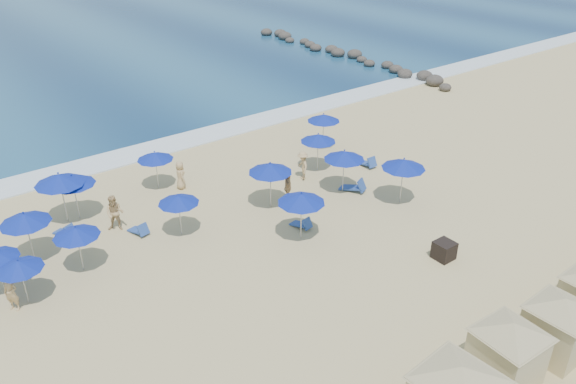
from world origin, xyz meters
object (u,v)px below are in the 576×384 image
at_px(cabana_1, 509,344).
at_px(umbrella_13, 72,180).
at_px(umbrella_4, 155,156).
at_px(umbrella_10, 318,138).
at_px(umbrella_6, 301,198).
at_px(umbrella_11, 404,164).
at_px(beachgoer_2, 288,188).
at_px(umbrella_2, 59,179).
at_px(rock_jetty, 344,54).
at_px(beachgoer_0, 11,292).
at_px(trash_bin, 444,250).
at_px(cabana_2, 560,319).
at_px(umbrella_3, 76,232).
at_px(umbrella_8, 344,155).
at_px(umbrella_7, 270,168).
at_px(beachgoer_3, 303,165).
at_px(umbrella_0, 24,218).
at_px(umbrella_9, 324,118).
at_px(beachgoer_1, 115,213).
at_px(beachgoer_4, 180,175).
at_px(umbrella_1, 19,265).
at_px(umbrella_5, 178,199).

bearing_deg(cabana_1, umbrella_13, 111.58).
distance_m(umbrella_4, umbrella_10, 9.12).
height_order(cabana_1, umbrella_6, cabana_1).
bearing_deg(umbrella_11, beachgoer_2, 142.32).
bearing_deg(umbrella_2, umbrella_10, -12.54).
height_order(rock_jetty, beachgoer_0, beachgoer_0).
relative_size(trash_bin, umbrella_10, 0.36).
relative_size(cabana_2, umbrella_10, 1.77).
xyz_separation_m(umbrella_11, beachgoer_0, (-18.27, 3.24, -1.41)).
distance_m(umbrella_3, umbrella_8, 13.78).
height_order(umbrella_7, beachgoer_3, umbrella_7).
distance_m(cabana_1, umbrella_11, 12.17).
relative_size(umbrella_2, umbrella_10, 1.16).
height_order(umbrella_0, beachgoer_3, umbrella_0).
xyz_separation_m(umbrella_9, beachgoer_1, (-14.29, -1.47, -1.11)).
height_order(umbrella_4, beachgoer_2, umbrella_4).
relative_size(umbrella_0, umbrella_7, 0.97).
height_order(beachgoer_2, beachgoer_3, beachgoer_2).
relative_size(rock_jetty, umbrella_10, 11.48).
bearing_deg(umbrella_2, beachgoer_4, -2.31).
bearing_deg(beachgoer_1, trash_bin, -9.18).
bearing_deg(umbrella_3, umbrella_13, 72.58).
bearing_deg(cabana_2, beachgoer_3, 84.29).
relative_size(umbrella_13, beachgoer_1, 1.36).
height_order(umbrella_0, beachgoer_0, umbrella_0).
height_order(umbrella_7, beachgoer_1, umbrella_7).
distance_m(cabana_1, umbrella_4, 19.75).
height_order(umbrella_1, beachgoer_4, umbrella_1).
distance_m(cabana_2, umbrella_4, 20.60).
height_order(umbrella_6, beachgoer_0, umbrella_6).
bearing_deg(umbrella_6, umbrella_4, 108.76).
height_order(umbrella_7, beachgoer_4, umbrella_7).
height_order(cabana_2, umbrella_2, umbrella_2).
bearing_deg(umbrella_9, umbrella_4, 173.24).
distance_m(rock_jetty, beachgoer_2, 30.01).
xyz_separation_m(umbrella_0, beachgoer_3, (14.38, -0.98, -1.29)).
xyz_separation_m(umbrella_9, umbrella_10, (-2.38, -2.28, -0.00)).
bearing_deg(rock_jetty, umbrella_8, -132.72).
bearing_deg(beachgoer_3, beachgoer_4, -95.77).
xyz_separation_m(rock_jetty, umbrella_8, (-19.27, -20.87, 1.79)).
distance_m(cabana_1, beachgoer_0, 18.07).
xyz_separation_m(umbrella_4, umbrella_13, (-4.58, -0.60, 0.20)).
bearing_deg(umbrella_9, umbrella_7, -149.72).
bearing_deg(umbrella_4, umbrella_5, -104.03).
relative_size(umbrella_3, umbrella_13, 0.90).
distance_m(umbrella_4, umbrella_7, 6.56).
height_order(umbrella_1, beachgoer_1, umbrella_1).
relative_size(rock_jetty, beachgoer_2, 15.75).
distance_m(trash_bin, umbrella_13, 17.67).
bearing_deg(cabana_1, umbrella_8, 69.75).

